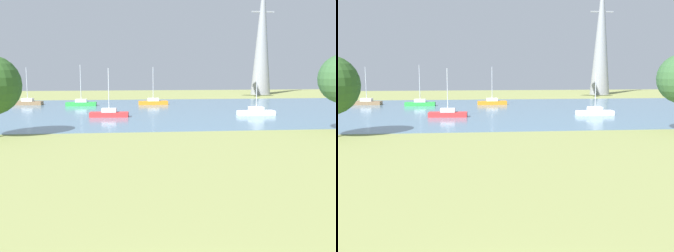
{
  "view_description": "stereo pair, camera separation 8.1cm",
  "coord_description": "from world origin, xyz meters",
  "views": [
    {
      "loc": [
        -1.26,
        -9.03,
        6.21
      ],
      "look_at": [
        1.27,
        14.58,
        2.8
      ],
      "focal_mm": 44.05,
      "sensor_mm": 36.0,
      "label": 1
    },
    {
      "loc": [
        -1.18,
        -9.04,
        6.21
      ],
      "look_at": [
        1.27,
        14.58,
        2.8
      ],
      "focal_mm": 44.05,
      "sensor_mm": 36.0,
      "label": 2
    }
  ],
  "objects": [
    {
      "name": "sailboat_red",
      "position": [
        -3.13,
        42.62,
        0.45
      ],
      "size": [
        4.9,
        1.85,
        6.05
      ],
      "color": "red",
      "rests_on": "water_surface"
    },
    {
      "name": "sailboat_green",
      "position": [
        -8.1,
        57.98,
        0.46
      ],
      "size": [
        4.84,
        1.64,
        6.55
      ],
      "color": "green",
      "rests_on": "water_surface"
    },
    {
      "name": "water_surface",
      "position": [
        0.0,
        50.0,
        0.01
      ],
      "size": [
        140.0,
        40.0,
        0.02
      ],
      "primitive_type": "cube",
      "color": "slate",
      "rests_on": "ground"
    },
    {
      "name": "sailboat_white",
      "position": [
        15.76,
        42.55,
        0.45
      ],
      "size": [
        4.86,
        1.71,
        5.44
      ],
      "color": "white",
      "rests_on": "water_surface"
    },
    {
      "name": "electricity_pylon",
      "position": [
        29.76,
        82.35,
        13.38
      ],
      "size": [
        6.4,
        4.4,
        26.73
      ],
      "color": "gray",
      "rests_on": "ground"
    },
    {
      "name": "sailboat_brown",
      "position": [
        -17.06,
        60.73,
        0.45
      ],
      "size": [
        4.95,
        2.08,
        6.18
      ],
      "color": "brown",
      "rests_on": "water_surface"
    },
    {
      "name": "sailboat_orange",
      "position": [
        3.56,
        59.03,
        0.45
      ],
      "size": [
        4.87,
        1.75,
        6.2
      ],
      "color": "orange",
      "rests_on": "water_surface"
    },
    {
      "name": "ground_plane",
      "position": [
        0.0,
        22.0,
        0.0
      ],
      "size": [
        160.0,
        160.0,
        0.0
      ],
      "primitive_type": "plane",
      "color": "#8C9351"
    }
  ]
}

